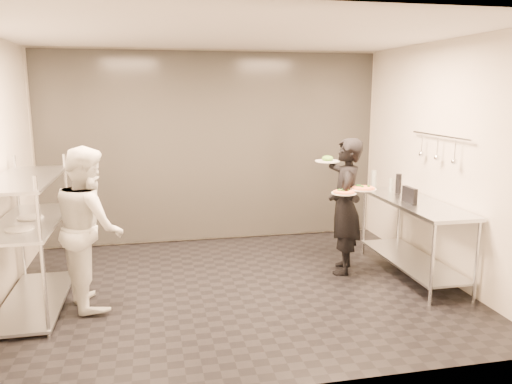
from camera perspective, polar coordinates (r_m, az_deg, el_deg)
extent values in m
cube|color=black|center=(5.81, -2.24, -10.95)|extent=(5.00, 4.00, 0.00)
cube|color=silver|center=(5.40, -2.48, 17.69)|extent=(5.00, 4.00, 0.00)
cube|color=beige|center=(7.39, -4.96, 5.10)|extent=(5.00, 0.00, 2.80)
cube|color=beige|center=(3.51, 3.11, -1.95)|extent=(5.00, 0.00, 2.80)
cube|color=beige|center=(6.34, 20.57, 3.36)|extent=(0.00, 4.00, 2.80)
cube|color=silver|center=(7.36, -4.93, 5.08)|extent=(4.90, 0.04, 2.74)
cylinder|color=silver|center=(6.42, -25.38, -2.83)|extent=(0.04, 0.04, 1.50)
cylinder|color=silver|center=(4.86, -23.26, -7.03)|extent=(0.04, 0.04, 1.50)
cylinder|color=silver|center=(6.32, -20.62, -2.68)|extent=(0.04, 0.04, 1.50)
cube|color=#B9BEC4|center=(5.86, -23.90, -11.25)|extent=(0.60, 1.60, 0.03)
cube|color=#B9BEC4|center=(5.60, -24.60, -3.16)|extent=(0.60, 1.60, 0.03)
cube|color=#B9BEC4|center=(5.51, -24.98, 1.37)|extent=(0.60, 1.60, 0.03)
cylinder|color=white|center=(5.26, -25.43, -3.84)|extent=(0.26, 0.26, 0.01)
cylinder|color=white|center=(5.69, -24.40, -2.67)|extent=(0.26, 0.26, 0.01)
cylinder|color=silver|center=(5.54, 19.52, -7.79)|extent=(0.04, 0.04, 0.90)
cylinder|color=silver|center=(6.99, 12.23, -3.41)|extent=(0.04, 0.04, 0.90)
cylinder|color=silver|center=(5.82, 23.93, -7.20)|extent=(0.04, 0.04, 0.90)
cylinder|color=silver|center=(7.22, 16.01, -3.14)|extent=(0.04, 0.04, 0.90)
cube|color=#B9BEC4|center=(6.45, 17.38, -7.46)|extent=(0.57, 1.71, 0.03)
cube|color=#B9BEC4|center=(6.26, 17.77, -1.20)|extent=(0.60, 1.80, 0.04)
cylinder|color=silver|center=(6.28, 20.29, 6.07)|extent=(0.02, 1.20, 0.02)
cylinder|color=silver|center=(5.98, 21.81, 4.48)|extent=(0.01, 0.01, 0.22)
sphere|color=silver|center=(6.00, 21.72, 3.25)|extent=(0.07, 0.07, 0.07)
cylinder|color=silver|center=(6.28, 20.06, 4.89)|extent=(0.01, 0.01, 0.22)
sphere|color=silver|center=(6.29, 19.98, 3.72)|extent=(0.07, 0.07, 0.07)
cylinder|color=silver|center=(6.57, 18.46, 5.26)|extent=(0.01, 0.01, 0.22)
sphere|color=silver|center=(6.59, 18.38, 4.14)|extent=(0.07, 0.07, 0.07)
imported|color=black|center=(6.19, 10.14, -1.62)|extent=(0.61, 0.71, 1.66)
imported|color=white|center=(5.44, -18.52, -3.79)|extent=(0.85, 0.97, 1.67)
cylinder|color=white|center=(5.87, 10.01, -0.14)|extent=(0.29, 0.29, 0.01)
cylinder|color=#C67547|center=(5.87, 10.02, -0.02)|extent=(0.25, 0.25, 0.02)
cylinder|color=red|center=(5.87, 10.02, 0.07)|extent=(0.23, 0.23, 0.01)
sphere|color=#1E5B14|center=(5.87, 10.02, 0.15)|extent=(0.04, 0.04, 0.04)
cylinder|color=white|center=(6.00, 12.15, 0.32)|extent=(0.31, 0.31, 0.01)
cylinder|color=#C67547|center=(6.00, 12.16, 0.43)|extent=(0.27, 0.27, 0.02)
cylinder|color=red|center=(5.99, 12.16, 0.52)|extent=(0.24, 0.24, 0.01)
sphere|color=#1E5B14|center=(5.99, 12.17, 0.60)|extent=(0.04, 0.04, 0.04)
cylinder|color=white|center=(6.35, 8.17, 3.51)|extent=(0.31, 0.31, 0.01)
ellipsoid|color=#2C5D17|center=(6.34, 8.18, 3.82)|extent=(0.13, 0.13, 0.07)
cube|color=black|center=(6.13, 17.14, -0.34)|extent=(0.06, 0.26, 0.19)
cylinder|color=gray|center=(6.85, 13.33, 1.34)|extent=(0.07, 0.07, 0.25)
cylinder|color=gray|center=(6.79, 15.19, 0.81)|extent=(0.05, 0.05, 0.17)
cylinder|color=black|center=(6.66, 15.97, 0.93)|extent=(0.07, 0.07, 0.25)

